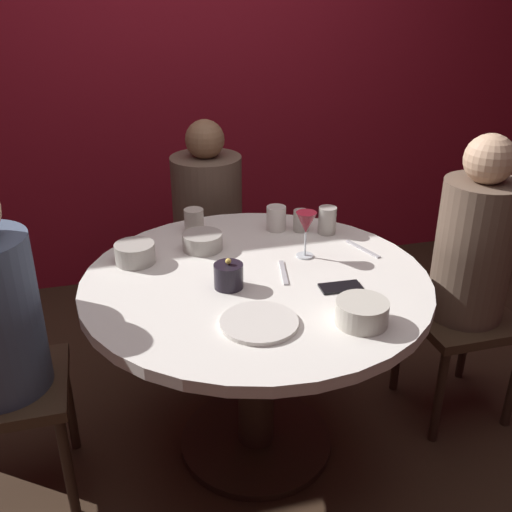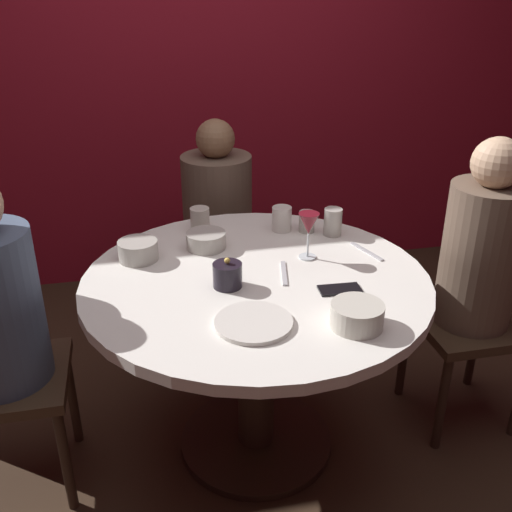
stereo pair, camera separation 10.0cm
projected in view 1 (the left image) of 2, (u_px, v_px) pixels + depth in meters
The scene contains 18 objects.
ground_plane at pixel (256, 442), 2.37m from camera, with size 8.00×8.00×0.00m, color #382619.
back_wall at pixel (178, 56), 3.22m from camera, with size 6.00×0.10×2.60m, color maroon.
dining_table at pixel (256, 320), 2.12m from camera, with size 1.21×1.21×0.76m.
seated_diner_back at pixel (207, 206), 2.85m from camera, with size 0.40×0.40×1.11m.
seated_diner_right at pixel (473, 254), 2.26m from camera, with size 0.40×0.40×1.20m.
candle_holder at pixel (229, 276), 1.96m from camera, with size 0.10×0.10×0.11m.
wine_glass at pixel (306, 225), 2.13m from camera, with size 0.08×0.08×0.18m.
dinner_plate at pixel (259, 322), 1.76m from camera, with size 0.24×0.24×0.01m, color silver.
cell_phone at pixel (341, 287), 1.97m from camera, with size 0.07×0.14×0.01m, color black.
bowl_serving_large at pixel (135, 253), 2.13m from camera, with size 0.15×0.15×0.07m, color #B2ADA3.
bowl_salad_center at pixel (202, 241), 2.24m from camera, with size 0.15×0.15×0.06m, color #B2ADA3.
bowl_small_white at pixel (362, 312), 1.76m from camera, with size 0.16×0.16×0.07m, color beige.
cup_near_candle at pixel (327, 220), 2.36m from camera, with size 0.07×0.07×0.11m, color #B2ADA3.
cup_by_left_diner at pixel (194, 220), 2.39m from camera, with size 0.08×0.08×0.09m, color beige.
cup_by_right_diner at pixel (301, 221), 2.39m from camera, with size 0.06×0.06×0.09m, color #B2ADA3.
cup_center_front at pixel (276, 218), 2.40m from camera, with size 0.08×0.08×0.10m, color silver.
fork_near_plate at pixel (284, 273), 2.07m from camera, with size 0.02×0.18×0.01m, color #B7B7BC.
knife_near_plate at pixel (363, 249), 2.24m from camera, with size 0.02×0.18×0.01m, color #B7B7BC.
Camera 1 is at (-0.48, -1.75, 1.71)m, focal length 41.26 mm.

